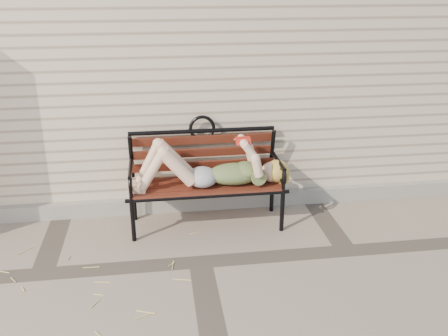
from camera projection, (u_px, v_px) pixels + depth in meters
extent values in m
plane|color=gray|center=(200.00, 262.00, 4.07)|extent=(80.00, 80.00, 0.00)
cube|color=beige|center=(176.00, 31.00, 6.28)|extent=(8.00, 4.00, 3.00)
cube|color=gray|center=(191.00, 203.00, 4.94)|extent=(8.00, 0.10, 0.15)
cylinder|color=black|center=(133.00, 220.00, 4.32)|extent=(0.04, 0.04, 0.40)
cylinder|color=black|center=(134.00, 200.00, 4.69)|extent=(0.04, 0.04, 0.40)
cylinder|color=black|center=(282.00, 210.00, 4.49)|extent=(0.04, 0.04, 0.40)
cylinder|color=black|center=(272.00, 192.00, 4.87)|extent=(0.04, 0.04, 0.40)
cube|color=#542215|center=(206.00, 185.00, 4.52)|extent=(1.37, 0.44, 0.03)
cylinder|color=black|center=(209.00, 196.00, 4.34)|extent=(1.44, 0.04, 0.04)
cylinder|color=black|center=(204.00, 178.00, 4.71)|extent=(1.44, 0.04, 0.04)
torus|color=black|center=(202.00, 128.00, 4.63)|extent=(0.25, 0.03, 0.25)
ellipsoid|color=#0A3546|center=(234.00, 174.00, 4.49)|extent=(0.49, 0.28, 0.19)
ellipsoid|color=#0A3546|center=(246.00, 170.00, 4.49)|extent=(0.23, 0.27, 0.14)
ellipsoid|color=#A3A3A8|center=(202.00, 177.00, 4.46)|extent=(0.27, 0.31, 0.17)
sphere|color=#DAAC93|center=(272.00, 172.00, 4.53)|extent=(0.20, 0.20, 0.20)
ellipsoid|color=gold|center=(277.00, 171.00, 4.54)|extent=(0.22, 0.23, 0.21)
cube|color=#B32014|center=(243.00, 137.00, 4.37)|extent=(0.13, 0.02, 0.02)
cube|color=white|center=(243.00, 141.00, 4.35)|extent=(0.13, 0.08, 0.05)
cube|color=white|center=(242.00, 139.00, 4.41)|extent=(0.13, 0.08, 0.05)
cube|color=#B32014|center=(243.00, 141.00, 4.34)|extent=(0.13, 0.08, 0.05)
cube|color=#B32014|center=(242.00, 138.00, 4.42)|extent=(0.13, 0.08, 0.05)
cylinder|color=#DAC86A|center=(166.00, 332.00, 3.27)|extent=(0.07, 0.12, 0.01)
cylinder|color=#DAC86A|center=(88.00, 271.00, 3.94)|extent=(0.15, 0.02, 0.01)
cylinder|color=#DAC86A|center=(112.00, 261.00, 4.07)|extent=(0.03, 0.09, 0.01)
cylinder|color=#DAC86A|center=(70.00, 281.00, 3.82)|extent=(0.10, 0.10, 0.01)
cylinder|color=#DAC86A|center=(14.00, 281.00, 3.81)|extent=(0.02, 0.07, 0.01)
cylinder|color=#DAC86A|center=(141.00, 236.00, 4.46)|extent=(0.09, 0.06, 0.01)
cylinder|color=#DAC86A|center=(66.00, 333.00, 3.27)|extent=(0.12, 0.04, 0.01)
cylinder|color=#DAC86A|center=(163.00, 330.00, 3.29)|extent=(0.06, 0.12, 0.01)
cylinder|color=#DAC86A|center=(155.00, 238.00, 4.43)|extent=(0.06, 0.09, 0.01)
cylinder|color=#DAC86A|center=(202.00, 266.00, 4.01)|extent=(0.04, 0.06, 0.01)
cylinder|color=#DAC86A|center=(177.00, 268.00, 3.98)|extent=(0.14, 0.02, 0.01)
cylinder|color=#DAC86A|center=(220.00, 279.00, 3.84)|extent=(0.09, 0.09, 0.01)
cylinder|color=#DAC86A|center=(199.00, 314.00, 3.45)|extent=(0.07, 0.07, 0.01)
cylinder|color=#DAC86A|center=(184.00, 317.00, 3.42)|extent=(0.08, 0.09, 0.01)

